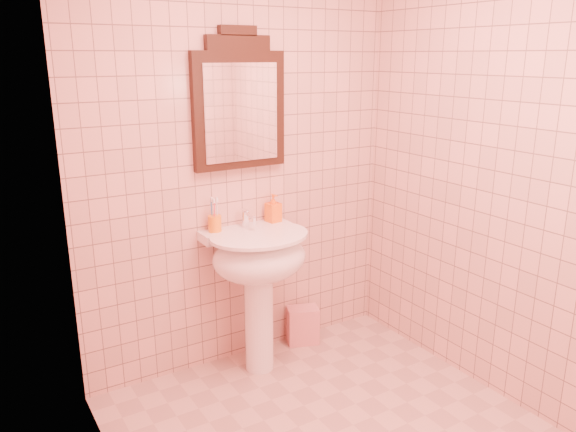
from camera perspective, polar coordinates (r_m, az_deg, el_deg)
back_wall at (r=3.30m, az=-4.79°, el=5.69°), size 2.00×0.02×2.50m
pedestal_sink at (r=3.26m, az=-2.98°, el=-5.17°), size 0.58×0.58×0.86m
faucet at (r=3.29m, az=-4.19°, el=-0.23°), size 0.04×0.16×0.11m
mirror at (r=3.23m, az=-4.97°, el=11.24°), size 0.56×0.06×0.79m
toothbrush_cup at (r=3.24m, az=-7.44°, el=-0.74°), size 0.08×0.08×0.18m
soap_dispenser at (r=3.40m, az=-1.51°, el=0.81°), size 0.09×0.09×0.17m
towel at (r=3.78m, az=1.51°, el=-11.02°), size 0.24×0.20×0.25m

